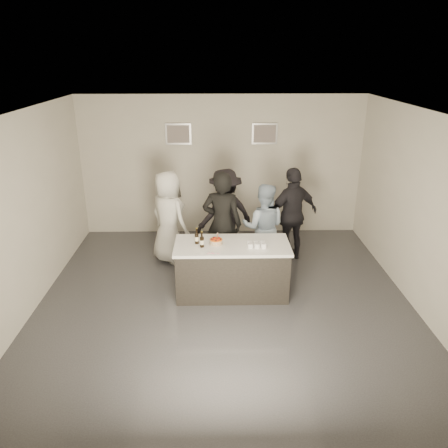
# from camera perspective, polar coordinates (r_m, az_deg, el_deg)

# --- Properties ---
(floor) EXTENTS (6.00, 6.00, 0.00)m
(floor) POSITION_cam_1_polar(r_m,az_deg,el_deg) (7.23, 0.08, -9.98)
(floor) COLOR #3D3D42
(floor) RESTS_ON ground
(ceiling) EXTENTS (6.00, 6.00, 0.00)m
(ceiling) POSITION_cam_1_polar(r_m,az_deg,el_deg) (6.22, 0.10, 14.33)
(ceiling) COLOR white
(wall_back) EXTENTS (6.00, 0.04, 3.00)m
(wall_back) POSITION_cam_1_polar(r_m,az_deg,el_deg) (9.45, -0.32, 7.54)
(wall_back) COLOR beige
(wall_back) RESTS_ON ground
(wall_front) EXTENTS (6.00, 0.04, 3.00)m
(wall_front) POSITION_cam_1_polar(r_m,az_deg,el_deg) (3.90, 1.09, -14.16)
(wall_front) COLOR beige
(wall_front) RESTS_ON ground
(wall_left) EXTENTS (0.04, 6.00, 3.00)m
(wall_left) POSITION_cam_1_polar(r_m,az_deg,el_deg) (7.17, -24.64, 0.96)
(wall_left) COLOR beige
(wall_left) RESTS_ON ground
(wall_right) EXTENTS (0.04, 6.00, 3.00)m
(wall_right) POSITION_cam_1_polar(r_m,az_deg,el_deg) (7.28, 24.41, 1.30)
(wall_right) COLOR beige
(wall_right) RESTS_ON ground
(picture_left) EXTENTS (0.54, 0.04, 0.44)m
(picture_left) POSITION_cam_1_polar(r_m,az_deg,el_deg) (9.30, -5.99, 11.62)
(picture_left) COLOR #B2B2B7
(picture_left) RESTS_ON wall_back
(picture_right) EXTENTS (0.54, 0.04, 0.44)m
(picture_right) POSITION_cam_1_polar(r_m,az_deg,el_deg) (9.33, 5.33, 11.67)
(picture_right) COLOR #B2B2B7
(picture_right) RESTS_ON wall_back
(bar_counter) EXTENTS (1.86, 0.86, 0.90)m
(bar_counter) POSITION_cam_1_polar(r_m,az_deg,el_deg) (7.23, 1.04, -5.88)
(bar_counter) COLOR white
(bar_counter) RESTS_ON ground
(cake) EXTENTS (0.20, 0.20, 0.07)m
(cake) POSITION_cam_1_polar(r_m,az_deg,el_deg) (7.02, -1.04, -2.34)
(cake) COLOR orange
(cake) RESTS_ON bar_counter
(beer_bottle_a) EXTENTS (0.07, 0.07, 0.26)m
(beer_bottle_a) POSITION_cam_1_polar(r_m,az_deg,el_deg) (7.02, -3.58, -1.58)
(beer_bottle_a) COLOR black
(beer_bottle_a) RESTS_ON bar_counter
(beer_bottle_b) EXTENTS (0.07, 0.07, 0.26)m
(beer_bottle_b) POSITION_cam_1_polar(r_m,az_deg,el_deg) (6.89, -2.91, -2.03)
(beer_bottle_b) COLOR black
(beer_bottle_b) RESTS_ON bar_counter
(tumbler_cluster) EXTENTS (0.30, 0.19, 0.08)m
(tumbler_cluster) POSITION_cam_1_polar(r_m,az_deg,el_deg) (6.95, 4.30, -2.67)
(tumbler_cluster) COLOR orange
(tumbler_cluster) RESTS_ON bar_counter
(candles) EXTENTS (0.24, 0.08, 0.01)m
(candles) POSITION_cam_1_polar(r_m,az_deg,el_deg) (6.73, -1.42, -3.78)
(candles) COLOR pink
(candles) RESTS_ON bar_counter
(person_main_black) EXTENTS (0.77, 0.58, 1.92)m
(person_main_black) POSITION_cam_1_polar(r_m,az_deg,el_deg) (7.67, -0.25, -0.05)
(person_main_black) COLOR black
(person_main_black) RESTS_ON ground
(person_main_blue) EXTENTS (0.89, 0.75, 1.64)m
(person_main_blue) POSITION_cam_1_polar(r_m,az_deg,el_deg) (7.96, 5.17, -0.42)
(person_main_blue) COLOR #96ABC4
(person_main_blue) RESTS_ON ground
(person_guest_left) EXTENTS (1.02, 1.00, 1.77)m
(person_guest_left) POSITION_cam_1_polar(r_m,az_deg,el_deg) (8.27, -7.25, 0.87)
(person_guest_left) COLOR silver
(person_guest_left) RESTS_ON ground
(person_guest_right) EXTENTS (1.16, 0.85, 1.82)m
(person_guest_right) POSITION_cam_1_polar(r_m,az_deg,el_deg) (8.38, 8.94, 1.22)
(person_guest_right) COLOR black
(person_guest_right) RESTS_ON ground
(person_guest_back) EXTENTS (1.30, 1.05, 1.75)m
(person_guest_back) POSITION_cam_1_polar(r_m,az_deg,el_deg) (8.43, 0.16, 1.37)
(person_guest_back) COLOR black
(person_guest_back) RESTS_ON ground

